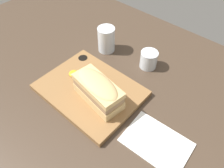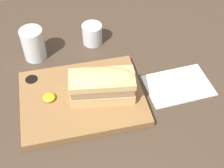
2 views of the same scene
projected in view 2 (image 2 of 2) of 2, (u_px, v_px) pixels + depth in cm
name	position (u px, v px, depth cm)	size (l,w,h in cm)	color
dining_table	(110.00, 84.00, 91.63)	(175.96, 100.59, 2.00)	#423326
serving_board	(82.00, 98.00, 85.48)	(33.25, 25.41, 2.01)	olive
sandwich	(102.00, 84.00, 81.22)	(17.92, 9.94, 8.64)	tan
mustard_dollop	(49.00, 97.00, 83.38)	(3.40, 3.40, 1.36)	gold
water_glass	(34.00, 46.00, 94.91)	(6.87, 6.87, 10.16)	silver
wine_glass	(92.00, 35.00, 100.66)	(6.43, 6.43, 6.61)	silver
napkin	(178.00, 85.00, 89.59)	(19.22, 13.81, 0.40)	white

